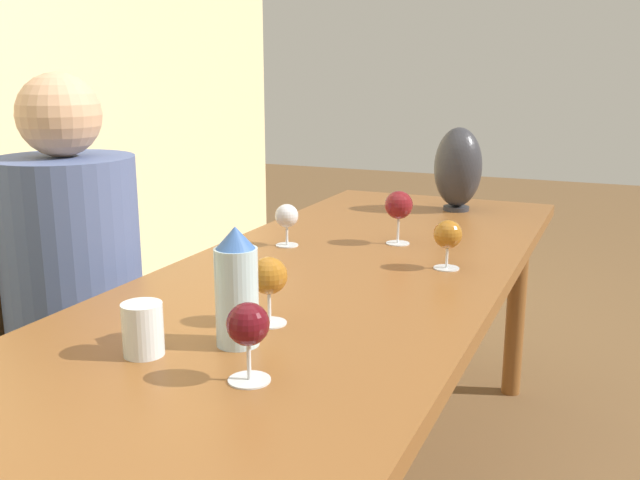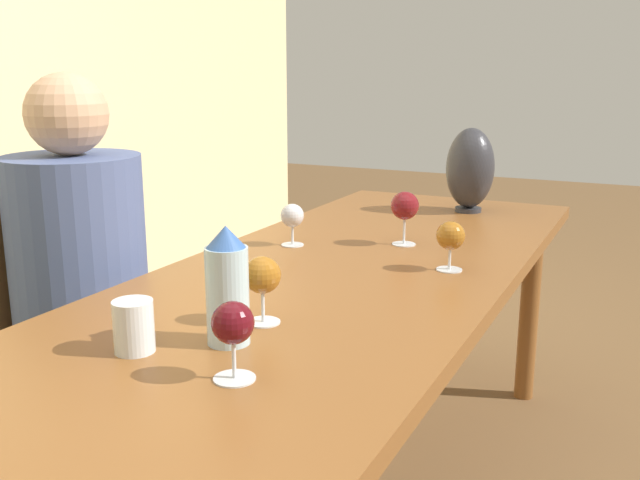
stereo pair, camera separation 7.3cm
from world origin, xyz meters
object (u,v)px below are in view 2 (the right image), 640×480
water_tumbler (134,326)px  wine_glass_1 (262,277)px  wine_glass_0 (451,237)px  wine_glass_2 (292,217)px  wine_glass_3 (405,207)px  person_far (85,287)px  chair_far (66,334)px  vase (470,169)px  wine_glass_4 (233,325)px  water_bottle (227,287)px

water_tumbler → wine_glass_1: (0.23, -0.13, 0.05)m
wine_glass_0 → wine_glass_2: size_ratio=1.04×
wine_glass_3 → person_far: (-0.52, 0.72, -0.19)m
water_tumbler → wine_glass_1: size_ratio=0.70×
wine_glass_2 → person_far: size_ratio=0.10×
wine_glass_1 → chair_far: size_ratio=0.15×
vase → chair_far: vase is taller
water_tumbler → wine_glass_2: 0.82m
wine_glass_0 → person_far: size_ratio=0.10×
wine_glass_4 → water_bottle: bearing=36.3°
wine_glass_0 → wine_glass_3: size_ratio=0.81×
water_tumbler → vase: bearing=-7.8°
vase → chair_far: size_ratio=0.32×
vase → person_far: person_far is taller
vase → wine_glass_2: (-0.70, 0.32, -0.07)m
water_bottle → wine_glass_4: 0.16m
wine_glass_2 → water_tumbler: bearing=-171.8°
water_bottle → vase: 1.41m
chair_far → wine_glass_0: bearing=-72.3°
wine_glass_1 → vase: bearing=-3.4°
wine_glass_3 → vase: bearing=-4.3°
water_bottle → wine_glass_1: (0.12, -0.00, -0.01)m
water_bottle → wine_glass_2: (0.71, 0.25, -0.02)m
water_tumbler → vase: vase is taller
water_tumbler → wine_glass_3: size_ratio=0.62×
water_tumbler → wine_glass_3: 0.98m
wine_glass_3 → chair_far: chair_far is taller
wine_glass_2 → person_far: (-0.37, 0.43, -0.16)m
water_tumbler → chair_far: size_ratio=0.10×
wine_glass_0 → wine_glass_1: bearing=156.9°
water_bottle → person_far: 0.78m
vase → wine_glass_0: 0.78m
water_bottle → wine_glass_1: 0.12m
wine_glass_2 → water_bottle: bearing=-160.8°
wine_glass_0 → person_far: (-0.32, 0.91, -0.17)m
vase → wine_glass_0: bearing=-168.8°
water_bottle → water_tumbler: 0.18m
wine_glass_2 → wine_glass_4: bearing=-157.8°
water_bottle → wine_glass_2: water_bottle is taller
wine_glass_0 → wine_glass_1: 0.58m
vase → water_tumbler: bearing=172.2°
water_bottle → person_far: (0.33, 0.68, -0.19)m
water_bottle → vase: vase is taller
water_tumbler → wine_glass_3: wine_glass_3 is taller
water_tumbler → chair_far: 0.82m
wine_glass_3 → wine_glass_4: size_ratio=1.16×
water_tumbler → person_far: person_far is taller
wine_glass_0 → wine_glass_2: bearing=83.4°
wine_glass_2 → person_far: 0.59m
vase → person_far: size_ratio=0.24×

